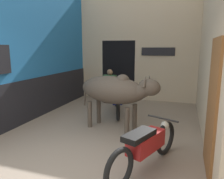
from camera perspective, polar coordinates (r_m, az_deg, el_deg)
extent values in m
plane|color=gray|center=(3.68, -13.62, -21.45)|extent=(30.00, 30.00, 0.00)
cube|color=#236BAD|center=(6.62, -18.93, 10.88)|extent=(0.18, 5.38, 4.02)
cube|color=black|center=(6.71, -17.48, -1.52)|extent=(0.03, 5.38, 1.13)
cube|color=beige|center=(8.34, 6.66, 18.88)|extent=(4.35, 0.18, 1.82)
cube|color=beige|center=(8.83, -4.87, 5.38)|extent=(0.85, 0.18, 2.20)
cube|color=beige|center=(8.15, 13.74, 4.64)|extent=(2.22, 0.18, 2.20)
cube|color=black|center=(8.81, 2.48, 5.40)|extent=(1.28, 0.90, 2.20)
cube|color=black|center=(8.02, 11.93, 9.68)|extent=(1.17, 0.03, 0.28)
cube|color=beige|center=(5.32, 24.74, 10.60)|extent=(0.18, 5.38, 4.02)
cube|color=brown|center=(3.71, 24.73, -4.15)|extent=(0.05, 1.00, 2.10)
ellipsoid|color=#4C4238|center=(5.14, -0.09, -0.07)|extent=(1.81, 1.08, 0.65)
ellipsoid|color=#4C4238|center=(4.95, 2.80, 2.60)|extent=(0.36, 0.34, 0.24)
cylinder|color=#4C4238|center=(4.77, 7.80, -0.44)|extent=(0.49, 0.40, 0.43)
ellipsoid|color=#4C4238|center=(4.68, 9.71, 0.57)|extent=(0.56, 0.42, 0.37)
cylinder|color=#4C4238|center=(5.65, -6.96, -1.29)|extent=(0.13, 0.07, 0.59)
cylinder|color=#4C4238|center=(5.21, 5.93, -7.28)|extent=(0.11, 0.11, 0.66)
cylinder|color=#4C4238|center=(4.90, 3.93, -8.46)|extent=(0.11, 0.11, 0.66)
cylinder|color=#4C4238|center=(5.74, -3.50, -5.53)|extent=(0.11, 0.11, 0.66)
cylinder|color=#4C4238|center=(5.45, -5.84, -6.45)|extent=(0.11, 0.11, 0.66)
cone|color=#473D33|center=(4.79, 9.85, 2.47)|extent=(0.11, 0.18, 0.26)
cone|color=#473D33|center=(4.56, 8.59, 2.08)|extent=(0.11, 0.18, 0.26)
torus|color=black|center=(3.18, 1.93, -20.11)|extent=(0.31, 0.61, 0.62)
torus|color=black|center=(4.23, 13.79, -12.22)|extent=(0.31, 0.61, 0.62)
cube|color=maroon|center=(3.61, 8.89, -13.36)|extent=(0.54, 0.80, 0.28)
cube|color=black|center=(3.37, 7.13, -11.74)|extent=(0.47, 0.66, 0.09)
cylinder|color=black|center=(3.95, 13.08, -7.39)|extent=(0.55, 0.25, 0.03)
sphere|color=silver|center=(4.09, 13.61, -9.09)|extent=(0.15, 0.15, 0.15)
torus|color=black|center=(5.91, 1.58, -5.17)|extent=(0.28, 0.62, 0.63)
torus|color=black|center=(7.29, 1.08, -2.05)|extent=(0.28, 0.62, 0.63)
cube|color=navy|center=(6.56, 1.31, -2.06)|extent=(0.53, 0.84, 0.28)
cube|color=black|center=(6.31, 1.39, -0.91)|extent=(0.45, 0.68, 0.09)
cylinder|color=black|center=(7.06, 1.13, 0.96)|extent=(0.56, 0.22, 0.03)
sphere|color=silver|center=(7.18, 1.10, -0.11)|extent=(0.15, 0.15, 0.15)
cube|color=brown|center=(7.77, -0.94, -2.15)|extent=(0.31, 0.14, 0.38)
cube|color=brown|center=(7.80, -0.73, -0.27)|extent=(0.31, 0.32, 0.11)
cube|color=#386B42|center=(7.82, -0.57, 1.80)|extent=(0.45, 0.20, 0.55)
sphere|color=#937051|center=(7.77, -0.57, 4.56)|extent=(0.20, 0.20, 0.20)
cylinder|color=beige|center=(8.04, -2.41, -1.85)|extent=(0.23, 0.23, 0.35)
cylinder|color=beige|center=(8.00, -2.42, -0.50)|extent=(0.33, 0.33, 0.04)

